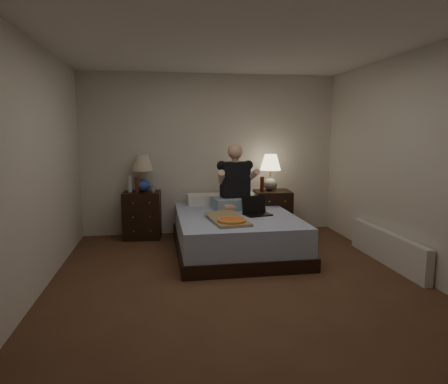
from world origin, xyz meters
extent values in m
cube|color=brown|center=(0.00, 0.00, 0.00)|extent=(4.00, 4.50, 0.00)
cube|color=white|center=(0.00, 0.00, 2.50)|extent=(4.00, 4.50, 0.00)
cube|color=silver|center=(0.00, 2.25, 1.25)|extent=(4.00, 0.00, 2.50)
cube|color=silver|center=(0.00, -2.25, 1.25)|extent=(4.00, 0.00, 2.50)
cube|color=silver|center=(-2.00, 0.00, 1.25)|extent=(0.00, 4.50, 2.50)
cube|color=silver|center=(2.00, 0.00, 1.25)|extent=(0.00, 4.50, 2.50)
cube|color=#5E79BD|center=(0.19, 1.16, 0.25)|extent=(1.55, 2.05, 0.51)
cube|color=black|center=(-1.08, 2.05, 0.35)|extent=(0.58, 0.53, 0.71)
cube|color=black|center=(0.92, 1.87, 0.35)|extent=(0.57, 0.52, 0.70)
cylinder|color=silver|center=(-1.25, 2.04, 0.83)|extent=(0.07, 0.07, 0.25)
cylinder|color=#A9A9A4|center=(-0.91, 1.97, 0.76)|extent=(0.07, 0.07, 0.10)
cylinder|color=#63240E|center=(-1.14, 2.00, 0.82)|extent=(0.06, 0.06, 0.23)
cylinder|color=#5A190C|center=(0.73, 1.81, 0.82)|extent=(0.06, 0.06, 0.23)
cube|color=silver|center=(1.93, 0.32, 0.20)|extent=(0.10, 1.60, 0.40)
camera|label=1|loc=(-0.79, -4.04, 1.60)|focal=32.00mm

